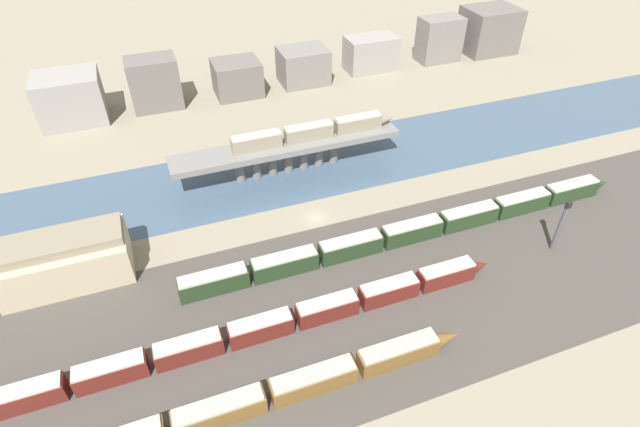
# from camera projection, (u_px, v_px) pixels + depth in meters

# --- Properties ---
(ground_plane) EXTENTS (400.00, 400.00, 0.00)m
(ground_plane) POSITION_uv_depth(u_px,v_px,m) (316.00, 218.00, 104.96)
(ground_plane) COLOR gray
(railbed_yard) EXTENTS (280.00, 42.00, 0.01)m
(railbed_yard) POSITION_uv_depth(u_px,v_px,m) (363.00, 299.00, 87.42)
(railbed_yard) COLOR #423D38
(railbed_yard) RESTS_ON ground
(river_water) EXTENTS (320.00, 26.93, 0.01)m
(river_water) POSITION_uv_depth(u_px,v_px,m) (288.00, 170.00, 119.15)
(river_water) COLOR #3D5166
(river_water) RESTS_ON ground
(bridge) EXTENTS (53.75, 7.90, 7.44)m
(bridge) POSITION_uv_depth(u_px,v_px,m) (287.00, 150.00, 115.58)
(bridge) COLOR slate
(bridge) RESTS_ON ground
(train_on_bridge) EXTENTS (40.11, 2.73, 3.65)m
(train_on_bridge) POSITION_uv_depth(u_px,v_px,m) (314.00, 131.00, 115.20)
(train_on_bridge) COLOR gray
(train_on_bridge) RESTS_ON bridge
(train_yard_near) EXTENTS (59.10, 3.10, 3.64)m
(train_yard_near) POSITION_uv_depth(u_px,v_px,m) (279.00, 392.00, 71.44)
(train_yard_near) COLOR brown
(train_yard_near) RESTS_ON ground
(train_yard_mid) EXTENTS (94.48, 3.00, 3.79)m
(train_yard_mid) POSITION_uv_depth(u_px,v_px,m) (234.00, 336.00, 78.96)
(train_yard_mid) COLOR #5B1E19
(train_yard_mid) RESTS_ON ground
(train_yard_far) EXTENTS (95.51, 3.14, 4.03)m
(train_yard_far) POSITION_uv_depth(u_px,v_px,m) (418.00, 230.00, 98.99)
(train_yard_far) COLOR #23381E
(train_yard_far) RESTS_ON ground
(warehouse_building) EXTENTS (22.03, 11.18, 9.48)m
(warehouse_building) POSITION_uv_depth(u_px,v_px,m) (64.00, 259.00, 88.76)
(warehouse_building) COLOR tan
(warehouse_building) RESTS_ON ground
(signal_tower) EXTENTS (1.00, 0.91, 11.36)m
(signal_tower) POSITION_uv_depth(u_px,v_px,m) (560.00, 227.00, 94.12)
(signal_tower) COLOR #4C4C51
(signal_tower) RESTS_ON ground
(city_block_far_left) EXTENTS (16.80, 13.53, 13.09)m
(city_block_far_left) POSITION_uv_depth(u_px,v_px,m) (70.00, 98.00, 134.47)
(city_block_far_left) COLOR gray
(city_block_far_left) RESTS_ON ground
(city_block_left) EXTENTS (13.72, 9.51, 14.32)m
(city_block_left) POSITION_uv_depth(u_px,v_px,m) (154.00, 83.00, 140.73)
(city_block_left) COLOR #605B56
(city_block_left) RESTS_ON ground
(city_block_center) EXTENTS (13.57, 11.80, 10.05)m
(city_block_center) POSITION_uv_depth(u_px,v_px,m) (237.00, 78.00, 148.62)
(city_block_center) COLOR #605B56
(city_block_center) RESTS_ON ground
(city_block_right) EXTENTS (14.59, 11.74, 10.60)m
(city_block_right) POSITION_uv_depth(u_px,v_px,m) (303.00, 66.00, 155.11)
(city_block_right) COLOR slate
(city_block_right) RESTS_ON ground
(city_block_far_right) EXTENTS (16.41, 9.53, 10.76)m
(city_block_far_right) POSITION_uv_depth(u_px,v_px,m) (371.00, 53.00, 162.91)
(city_block_far_right) COLOR gray
(city_block_far_right) RESTS_ON ground
(city_block_tall) EXTENTS (14.00, 8.44, 14.41)m
(city_block_tall) POSITION_uv_depth(u_px,v_px,m) (439.00, 39.00, 167.95)
(city_block_tall) COLOR slate
(city_block_tall) RESTS_ON ground
(city_block_low) EXTENTS (17.85, 14.22, 14.91)m
(city_block_low) POSITION_uv_depth(u_px,v_px,m) (489.00, 30.00, 174.47)
(city_block_low) COLOR #605B56
(city_block_low) RESTS_ON ground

